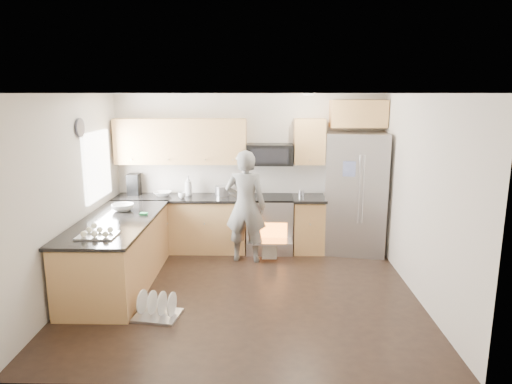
{
  "coord_description": "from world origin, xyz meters",
  "views": [
    {
      "loc": [
        0.26,
        -5.67,
        2.59
      ],
      "look_at": [
        0.15,
        0.5,
        1.26
      ],
      "focal_mm": 32.0,
      "sensor_mm": 36.0,
      "label": 1
    }
  ],
  "objects_px": {
    "dish_rack": "(157,310)",
    "person": "(246,206)",
    "stove_range": "(269,211)",
    "refrigerator": "(356,193)"
  },
  "relations": [
    {
      "from": "stove_range",
      "to": "refrigerator",
      "type": "height_order",
      "value": "refrigerator"
    },
    {
      "from": "dish_rack",
      "to": "person",
      "type": "bearing_deg",
      "value": 62.83
    },
    {
      "from": "stove_range",
      "to": "person",
      "type": "relative_size",
      "value": 1.01
    },
    {
      "from": "stove_range",
      "to": "refrigerator",
      "type": "relative_size",
      "value": 0.9
    },
    {
      "from": "refrigerator",
      "to": "stove_range",
      "type": "bearing_deg",
      "value": -169.71
    },
    {
      "from": "refrigerator",
      "to": "person",
      "type": "relative_size",
      "value": 1.13
    },
    {
      "from": "refrigerator",
      "to": "person",
      "type": "bearing_deg",
      "value": -154.48
    },
    {
      "from": "stove_range",
      "to": "dish_rack",
      "type": "distance_m",
      "value": 2.81
    },
    {
      "from": "refrigerator",
      "to": "dish_rack",
      "type": "bearing_deg",
      "value": -129.14
    },
    {
      "from": "person",
      "to": "dish_rack",
      "type": "bearing_deg",
      "value": 70.84
    }
  ]
}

